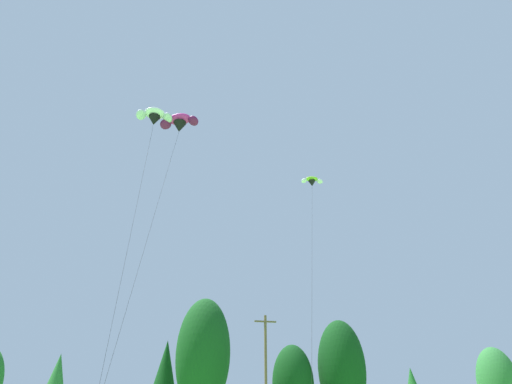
{
  "coord_description": "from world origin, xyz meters",
  "views": [
    {
      "loc": [
        -0.9,
        2.48,
        1.92
      ],
      "look_at": [
        2.4,
        21.01,
        12.01
      ],
      "focal_mm": 31.32,
      "sensor_mm": 36.0,
      "label": 1
    }
  ],
  "objects_px": {
    "utility_pole": "(266,378)",
    "parafoil_kite_high_white": "(154,117)",
    "parafoil_kite_mid_lime_white": "(312,181)",
    "parafoil_kite_far_magenta": "(179,123)"
  },
  "relations": [
    {
      "from": "utility_pole",
      "to": "parafoil_kite_mid_lime_white",
      "type": "bearing_deg",
      "value": -57.45
    },
    {
      "from": "parafoil_kite_high_white",
      "to": "parafoil_kite_far_magenta",
      "type": "distance_m",
      "value": 2.18
    },
    {
      "from": "parafoil_kite_mid_lime_white",
      "to": "parafoil_kite_far_magenta",
      "type": "height_order",
      "value": "parafoil_kite_far_magenta"
    },
    {
      "from": "utility_pole",
      "to": "parafoil_kite_mid_lime_white",
      "type": "distance_m",
      "value": 19.59
    },
    {
      "from": "parafoil_kite_mid_lime_white",
      "to": "parafoil_kite_high_white",
      "type": "bearing_deg",
      "value": -156.81
    },
    {
      "from": "parafoil_kite_mid_lime_white",
      "to": "parafoil_kite_far_magenta",
      "type": "xyz_separation_m",
      "value": [
        -13.73,
        -6.77,
        0.62
      ]
    },
    {
      "from": "parafoil_kite_high_white",
      "to": "utility_pole",
      "type": "bearing_deg",
      "value": 46.82
    },
    {
      "from": "utility_pole",
      "to": "parafoil_kite_far_magenta",
      "type": "distance_m",
      "value": 24.84
    },
    {
      "from": "utility_pole",
      "to": "parafoil_kite_high_white",
      "type": "bearing_deg",
      "value": -133.18
    },
    {
      "from": "parafoil_kite_mid_lime_white",
      "to": "utility_pole",
      "type": "bearing_deg",
      "value": 122.55
    }
  ]
}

